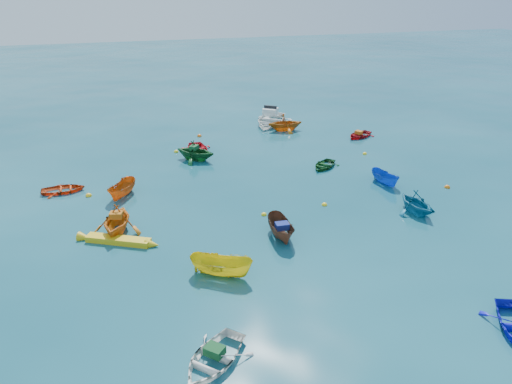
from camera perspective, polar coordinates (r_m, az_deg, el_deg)
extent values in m
plane|color=#0A3F4C|center=(25.78, 2.97, -5.20)|extent=(160.00, 160.00, 0.00)
imported|color=silver|center=(18.53, -4.89, -18.87)|extent=(3.67, 3.69, 0.63)
imported|color=#54301E|center=(25.84, 2.87, -5.12)|extent=(1.15, 2.85, 1.09)
imported|color=orange|center=(27.27, -15.49, -4.38)|extent=(3.27, 3.56, 1.58)
imported|color=gold|center=(22.83, -3.96, -9.48)|extent=(3.10, 2.41, 1.14)
imported|color=#0F4217|center=(35.09, 7.76, 2.84)|extent=(2.95, 2.92, 0.50)
imported|color=#176C8F|center=(29.74, 17.70, -2.20)|extent=(2.57, 2.90, 1.40)
imported|color=red|center=(33.11, -21.11, 0.03)|extent=(2.64, 1.92, 0.54)
imported|color=#C85A12|center=(31.33, -14.94, -0.47)|extent=(2.24, 2.81, 1.03)
imported|color=#145723|center=(36.39, -6.90, 3.67)|extent=(3.83, 3.76, 1.53)
imported|color=#9D0D13|center=(42.11, 11.70, 6.19)|extent=(3.16, 2.88, 0.54)
imported|color=blue|center=(33.13, 14.47, 0.95)|extent=(1.34, 2.52, 0.92)
imported|color=red|center=(37.81, -6.71, 4.47)|extent=(2.36, 3.26, 0.67)
imported|color=#B85D11|center=(43.03, 3.32, 7.05)|extent=(3.05, 2.67, 1.54)
imported|color=white|center=(44.83, 1.64, 7.78)|extent=(5.38, 5.73, 1.57)
cube|color=#124A21|center=(18.27, -4.76, -17.60)|extent=(0.83, 0.82, 0.32)
cube|color=navy|center=(25.37, 3.00, -3.89)|extent=(0.68, 0.52, 0.32)
cube|color=#BE6313|center=(26.89, -15.69, -2.55)|extent=(0.75, 0.63, 0.31)
cube|color=#134F25|center=(36.13, -7.11, 5.06)|extent=(0.77, 0.80, 0.31)
cube|color=#CD5C15|center=(41.91, 11.67, 6.69)|extent=(0.65, 0.70, 0.27)
sphere|color=yellow|center=(29.41, 7.82, -1.51)|extent=(0.33, 0.33, 0.33)
sphere|color=orange|center=(30.52, 18.89, -1.67)|extent=(0.36, 0.36, 0.36)
sphere|color=yellow|center=(31.96, -18.57, -0.45)|extent=(0.38, 0.38, 0.38)
sphere|color=#D1590B|center=(33.97, -14.48, 1.53)|extent=(0.31, 0.31, 0.31)
sphere|color=yellow|center=(27.99, 0.91, -2.65)|extent=(0.31, 0.31, 0.31)
sphere|color=orange|center=(33.71, 21.01, 0.47)|extent=(0.36, 0.36, 0.36)
sphere|color=yellow|center=(38.17, -9.12, 4.52)|extent=(0.34, 0.34, 0.34)
sphere|color=orange|center=(41.63, -6.48, 6.34)|extent=(0.37, 0.37, 0.37)
sphere|color=yellow|center=(38.14, 12.31, 4.25)|extent=(0.32, 0.32, 0.32)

